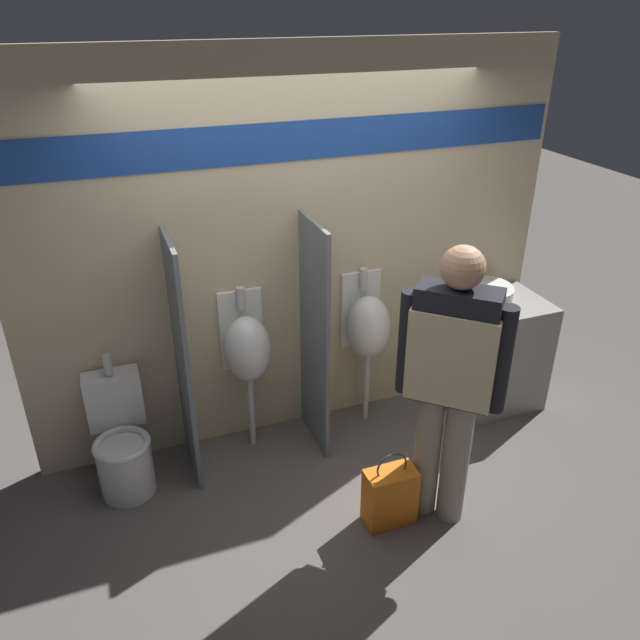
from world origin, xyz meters
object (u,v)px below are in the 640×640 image
person_in_vest (451,372)px  shopping_bag (390,496)px  urinal_far (368,326)px  sink_basin (484,294)px  urinal_near_counter (247,348)px  toilet (122,445)px  cell_phone (474,314)px

person_in_vest → shopping_bag: bearing=36.3°
urinal_far → person_in_vest: (0.01, -1.08, 0.25)m
sink_basin → urinal_near_counter: size_ratio=0.36×
sink_basin → person_in_vest: 1.36m
sink_basin → toilet: 2.78m
urinal_near_counter → person_in_vest: size_ratio=0.67×
urinal_near_counter → toilet: urinal_near_counter is taller
person_in_vest → shopping_bag: (-0.31, 0.04, -0.85)m
sink_basin → cell_phone: bearing=-138.1°
urinal_near_counter → toilet: size_ratio=1.33×
shopping_bag → sink_basin: bearing=38.5°
sink_basin → cell_phone: size_ratio=3.08×
sink_basin → shopping_bag: bearing=-141.5°
sink_basin → shopping_bag: 1.72m
urinal_near_counter → toilet: (-0.90, -0.12, -0.48)m
shopping_bag → person_in_vest: bearing=-6.5°
cell_phone → urinal_near_counter: (-1.61, 0.26, -0.09)m
urinal_near_counter → shopping_bag: bearing=-60.5°
cell_phone → person_in_vest: size_ratio=0.08×
cell_phone → shopping_bag: cell_phone is taller
urinal_near_counter → shopping_bag: (0.59, -1.05, -0.60)m
cell_phone → shopping_bag: size_ratio=0.27×
shopping_bag → urinal_near_counter: bearing=119.5°
sink_basin → urinal_far: bearing=175.1°
urinal_near_counter → sink_basin: bearing=-2.5°
person_in_vest → cell_phone: bearing=-87.8°
cell_phone → urinal_far: bearing=160.3°
sink_basin → cell_phone: 0.27m
urinal_far → toilet: bearing=-176.2°
urinal_far → toilet: urinal_far is taller
urinal_near_counter → urinal_far: 0.90m
cell_phone → toilet: toilet is taller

